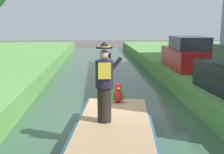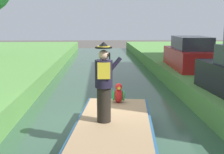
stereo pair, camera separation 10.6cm
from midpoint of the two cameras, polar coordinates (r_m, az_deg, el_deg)
ground_plane at (r=8.27m, az=-0.63°, el=-10.01°), size 80.00×80.00×0.00m
canal_water at (r=8.25m, az=-0.63°, el=-9.69°), size 5.47×48.00×0.10m
boat at (r=6.74m, az=0.01°, el=-11.39°), size 2.25×4.37×0.61m
person_pirate at (r=6.33m, az=-2.02°, el=-1.17°), size 0.61×0.42×1.85m
parrot_plush at (r=8.03m, az=0.87°, el=-3.51°), size 0.36×0.34×0.57m
parked_car_red at (r=13.94m, az=14.94°, el=4.44°), size 1.82×4.05×1.50m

